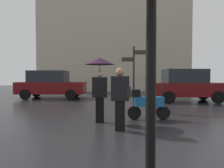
# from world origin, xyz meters

# --- Properties ---
(pedestrian_with_umbrella) EXTENTS (0.94, 0.94, 2.04)m
(pedestrian_with_umbrella) POSITION_xyz_m (-0.59, 3.38, 1.57)
(pedestrian_with_umbrella) COLOR black
(pedestrian_with_umbrella) RESTS_ON ground
(pedestrian_with_bag) EXTENTS (0.52, 0.24, 1.68)m
(pedestrian_with_bag) POSITION_xyz_m (0.02, 2.40, 0.95)
(pedestrian_with_bag) COLOR black
(pedestrian_with_bag) RESTS_ON ground
(parked_scooter) EXTENTS (1.43, 0.32, 1.23)m
(parked_scooter) POSITION_xyz_m (0.99, 3.77, 0.56)
(parked_scooter) COLOR black
(parked_scooter) RESTS_ON ground
(parked_car_left) EXTENTS (4.07, 1.93, 1.87)m
(parked_car_left) POSITION_xyz_m (4.11, 8.58, 0.95)
(parked_car_left) COLOR #590C0F
(parked_car_left) RESTS_ON ground
(parked_car_right) EXTENTS (4.38, 2.01, 1.84)m
(parked_car_right) POSITION_xyz_m (-4.29, 10.40, 0.94)
(parked_car_right) COLOR #590C0F
(parked_car_right) RESTS_ON ground
(street_signpost) EXTENTS (1.08, 0.08, 2.73)m
(street_signpost) POSITION_xyz_m (0.73, 5.61, 1.66)
(street_signpost) COLOR black
(street_signpost) RESTS_ON ground
(building_block) EXTENTS (15.14, 2.05, 12.76)m
(building_block) POSITION_xyz_m (0.00, 17.42, 6.38)
(building_block) COLOR #B2A893
(building_block) RESTS_ON ground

